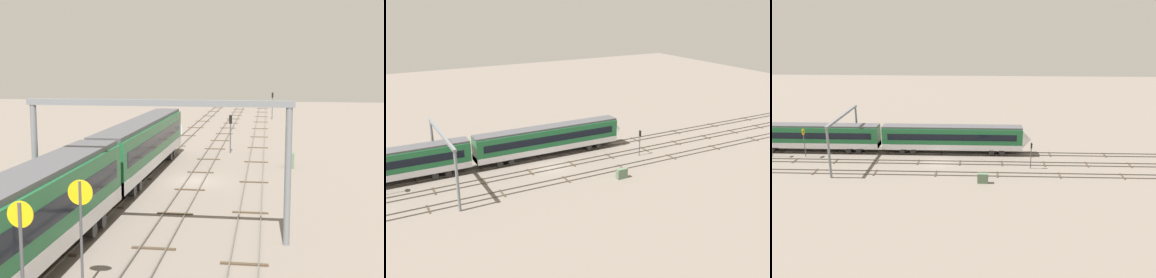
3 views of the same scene
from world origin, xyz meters
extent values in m
plane|color=slate|center=(0.00, 0.00, 0.00)|extent=(194.28, 194.28, 0.00)
cube|color=#59544C|center=(0.00, -5.64, 0.08)|extent=(178.28, 0.07, 0.16)
cube|color=#59544C|center=(0.00, -4.21, 0.08)|extent=(178.28, 0.07, 0.16)
cube|color=#473828|center=(-18.77, -4.93, 0.04)|extent=(0.24, 2.40, 0.08)
cube|color=#473828|center=(-9.38, -4.93, 0.04)|extent=(0.24, 2.40, 0.08)
cube|color=#473828|center=(0.00, -4.93, 0.04)|extent=(0.24, 2.40, 0.08)
cube|color=#473828|center=(9.38, -4.93, 0.04)|extent=(0.24, 2.40, 0.08)
cube|color=#473828|center=(18.77, -4.93, 0.04)|extent=(0.24, 2.40, 0.08)
cube|color=#473828|center=(28.15, -4.93, 0.04)|extent=(0.24, 2.40, 0.08)
cube|color=#473828|center=(37.53, -4.93, 0.04)|extent=(0.24, 2.40, 0.08)
cube|color=#473828|center=(46.91, -4.93, 0.04)|extent=(0.24, 2.40, 0.08)
cube|color=#473828|center=(56.30, -4.93, 0.04)|extent=(0.24, 2.40, 0.08)
cube|color=#473828|center=(65.68, -4.93, 0.04)|extent=(0.24, 2.40, 0.08)
cube|color=#473828|center=(75.06, -4.93, 0.04)|extent=(0.24, 2.40, 0.08)
cube|color=#473828|center=(84.45, -4.93, 0.04)|extent=(0.24, 2.40, 0.08)
cube|color=#59544C|center=(0.00, -0.72, 0.08)|extent=(178.28, 0.07, 0.16)
cube|color=#59544C|center=(0.00, 0.72, 0.08)|extent=(178.28, 0.07, 0.16)
cube|color=#473828|center=(-17.14, 0.00, 0.04)|extent=(0.24, 2.40, 0.08)
cube|color=#473828|center=(-10.29, 0.00, 0.04)|extent=(0.24, 2.40, 0.08)
cube|color=#473828|center=(-3.43, 0.00, 0.04)|extent=(0.24, 2.40, 0.08)
cube|color=#473828|center=(3.43, 0.00, 0.04)|extent=(0.24, 2.40, 0.08)
cube|color=#473828|center=(10.29, 0.00, 0.04)|extent=(0.24, 2.40, 0.08)
cube|color=#473828|center=(17.14, 0.00, 0.04)|extent=(0.24, 2.40, 0.08)
cube|color=#473828|center=(24.00, 0.00, 0.04)|extent=(0.24, 2.40, 0.08)
cube|color=#473828|center=(30.86, 0.00, 0.04)|extent=(0.24, 2.40, 0.08)
cube|color=#473828|center=(37.71, 0.00, 0.04)|extent=(0.24, 2.40, 0.08)
cube|color=#473828|center=(44.57, 0.00, 0.04)|extent=(0.24, 2.40, 0.08)
cube|color=#473828|center=(51.43, 0.00, 0.04)|extent=(0.24, 2.40, 0.08)
cube|color=#473828|center=(58.28, 0.00, 0.04)|extent=(0.24, 2.40, 0.08)
cube|color=#473828|center=(65.14, 0.00, 0.04)|extent=(0.24, 2.40, 0.08)
cube|color=#473828|center=(72.00, 0.00, 0.04)|extent=(0.24, 2.40, 0.08)
cube|color=#473828|center=(78.85, 0.00, 0.04)|extent=(0.24, 2.40, 0.08)
cube|color=#473828|center=(85.71, 0.00, 0.04)|extent=(0.24, 2.40, 0.08)
cube|color=#59544C|center=(0.00, 4.21, 0.08)|extent=(178.28, 0.07, 0.16)
cube|color=#59544C|center=(0.00, 5.64, 0.08)|extent=(178.28, 0.07, 0.16)
cube|color=#473828|center=(-18.77, 4.93, 0.04)|extent=(0.24, 2.40, 0.08)
cube|color=#473828|center=(-9.38, 4.93, 0.04)|extent=(0.24, 2.40, 0.08)
cube|color=#473828|center=(0.00, 4.93, 0.04)|extent=(0.24, 2.40, 0.08)
cube|color=#473828|center=(9.38, 4.93, 0.04)|extent=(0.24, 2.40, 0.08)
cube|color=#473828|center=(18.77, 4.93, 0.04)|extent=(0.24, 2.40, 0.08)
cube|color=#473828|center=(28.15, 4.93, 0.04)|extent=(0.24, 2.40, 0.08)
cube|color=#473828|center=(37.53, 4.93, 0.04)|extent=(0.24, 2.40, 0.08)
cube|color=#473828|center=(46.91, 4.93, 0.04)|extent=(0.24, 2.40, 0.08)
cube|color=#473828|center=(56.30, 4.93, 0.04)|extent=(0.24, 2.40, 0.08)
cube|color=#473828|center=(65.68, 4.93, 0.04)|extent=(0.24, 2.40, 0.08)
cube|color=#473828|center=(75.06, 4.93, 0.04)|extent=(0.24, 2.40, 0.08)
cube|color=#473828|center=(84.45, 4.93, 0.04)|extent=(0.24, 2.40, 0.08)
cube|color=#1E6638|center=(1.86, 4.93, 2.86)|extent=(24.00, 2.90, 3.60)
cube|color=silver|center=(1.86, 4.93, 1.51)|extent=(24.00, 2.94, 0.90)
cube|color=#4C4C51|center=(1.86, 4.93, 4.81)|extent=(24.00, 2.50, 0.30)
cube|color=black|center=(1.86, 3.47, 3.29)|extent=(22.00, 0.04, 1.10)
cube|color=black|center=(1.86, 6.39, 3.29)|extent=(22.00, 0.04, 1.10)
cylinder|color=black|center=(-6.72, 4.93, 0.61)|extent=(0.90, 2.70, 0.90)
cylinder|color=black|center=(-4.92, 4.93, 0.61)|extent=(0.90, 2.70, 0.90)
cylinder|color=black|center=(8.64, 4.93, 0.61)|extent=(0.90, 2.70, 0.90)
cylinder|color=black|center=(10.44, 4.93, 0.61)|extent=(0.90, 2.70, 0.90)
cube|color=#1E6638|center=(-22.94, 4.93, 2.86)|extent=(24.00, 2.90, 3.60)
cube|color=silver|center=(-22.94, 4.93, 1.51)|extent=(24.00, 2.94, 0.90)
cube|color=#4C4C51|center=(-22.94, 4.93, 4.81)|extent=(24.00, 2.50, 0.30)
cube|color=black|center=(-22.94, 3.47, 3.29)|extent=(22.00, 0.04, 1.10)
cylinder|color=black|center=(-16.16, 4.93, 0.61)|extent=(0.90, 2.70, 0.90)
cylinder|color=black|center=(-14.36, 4.93, 0.61)|extent=(0.90, 2.70, 0.90)
cone|color=silver|center=(14.66, 4.93, 2.68)|extent=(1.60, 3.24, 3.24)
cylinder|color=slate|center=(-15.46, -7.08, 3.79)|extent=(0.36, 0.36, 7.58)
cylinder|color=slate|center=(-15.46, 7.28, 3.79)|extent=(0.36, 0.36, 7.58)
cube|color=slate|center=(-15.46, 0.10, 7.76)|extent=(0.40, 14.96, 0.35)
cylinder|color=#4C4C51|center=(-22.98, 1.92, 2.48)|extent=(0.12, 0.12, 4.95)
cylinder|color=yellow|center=(-22.94, 1.92, 4.46)|extent=(0.05, 1.10, 1.10)
cube|color=black|center=(-22.91, 1.92, 4.46)|extent=(0.02, 0.49, 0.12)
cylinder|color=yellow|center=(-28.68, 1.86, 5.13)|extent=(0.05, 0.88, 0.88)
cube|color=black|center=(-28.65, 1.86, 5.13)|extent=(0.02, 0.40, 0.12)
cylinder|color=#4C4C51|center=(14.68, -1.96, 1.66)|extent=(0.14, 0.14, 3.31)
cube|color=black|center=(14.68, -1.96, 3.76)|extent=(0.20, 0.32, 0.90)
sphere|color=green|center=(14.79, -1.96, 3.96)|extent=(0.20, 0.20, 0.20)
sphere|color=#262626|center=(14.79, -1.96, 3.57)|extent=(0.20, 0.20, 0.20)
cylinder|color=#4C4C51|center=(52.20, -6.85, 1.93)|extent=(0.14, 0.14, 3.85)
cube|color=black|center=(52.20, -6.85, 4.30)|extent=(0.20, 0.32, 0.90)
sphere|color=green|center=(52.31, -6.85, 4.50)|extent=(0.20, 0.20, 0.20)
sphere|color=#262626|center=(52.31, -6.85, 4.11)|extent=(0.20, 0.20, 0.20)
cube|color=#597259|center=(7.14, -8.17, 0.72)|extent=(1.56, 0.73, 1.45)
cube|color=#333333|center=(7.93, -8.17, 0.94)|extent=(0.02, 0.51, 0.24)
camera|label=1|loc=(-44.50, -5.88, 9.92)|focal=50.51mm
camera|label=2|loc=(-25.43, -55.36, 24.97)|focal=40.97mm
camera|label=3|loc=(6.77, -64.84, 23.84)|focal=39.52mm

